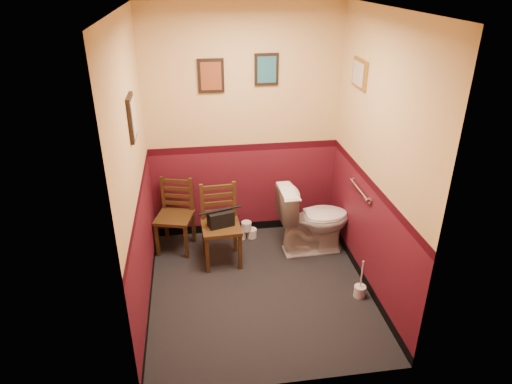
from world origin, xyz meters
TOP-DOWN VIEW (x-y plane):
  - floor at (0.00, 0.00)m, footprint 2.20×2.40m
  - ceiling at (0.00, 0.00)m, footprint 2.20×2.40m
  - wall_back at (0.00, 1.20)m, footprint 2.20×0.00m
  - wall_front at (0.00, -1.20)m, footprint 2.20×0.00m
  - wall_left at (-1.10, 0.00)m, footprint 0.00×2.40m
  - wall_right at (1.10, 0.00)m, footprint 0.00×2.40m
  - grab_bar at (1.07, 0.25)m, footprint 0.05×0.56m
  - framed_print_back_a at (-0.35, 1.18)m, footprint 0.28×0.04m
  - framed_print_back_b at (0.25, 1.18)m, footprint 0.26×0.04m
  - framed_print_left at (-1.08, 0.10)m, footprint 0.04×0.30m
  - framed_print_right at (1.08, 0.60)m, footprint 0.04×0.34m
  - toilet at (0.72, 0.65)m, footprint 0.84×0.49m
  - toilet_brush at (0.98, -0.25)m, footprint 0.12×0.12m
  - chair_left at (-0.84, 0.93)m, footprint 0.49×0.49m
  - chair_right at (-0.34, 0.60)m, footprint 0.44×0.44m
  - handbag at (-0.34, 0.56)m, footprint 0.30×0.21m
  - tp_stack at (-0.01, 1.02)m, footprint 0.26×0.13m

SIDE VIEW (x-z plane):
  - floor at x=0.00m, z-range 0.00..0.00m
  - toilet_brush at x=0.98m, z-range -0.14..0.28m
  - tp_stack at x=-0.01m, z-range -0.02..0.20m
  - toilet at x=0.72m, z-range 0.00..0.81m
  - chair_left at x=-0.84m, z-range 0.00..0.85m
  - chair_right at x=-0.34m, z-range 0.00..0.89m
  - handbag at x=-0.34m, z-range 0.45..0.65m
  - grab_bar at x=1.07m, z-range 0.92..0.98m
  - wall_back at x=0.00m, z-range 0.00..2.70m
  - wall_front at x=0.00m, z-range 0.00..2.70m
  - wall_left at x=-1.10m, z-range 0.00..2.70m
  - wall_right at x=1.10m, z-range 0.00..2.70m
  - framed_print_left at x=-1.08m, z-range 1.66..2.04m
  - framed_print_back_a at x=-0.35m, z-range 1.77..2.13m
  - framed_print_back_b at x=0.25m, z-range 1.83..2.17m
  - framed_print_right at x=1.08m, z-range 1.91..2.19m
  - ceiling at x=0.00m, z-range 2.70..2.70m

